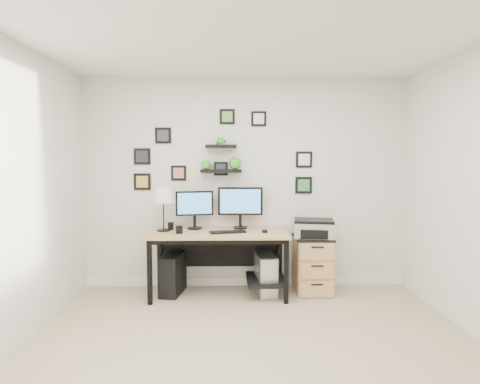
{
  "coord_description": "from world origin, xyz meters",
  "views": [
    {
      "loc": [
        -0.17,
        -2.98,
        1.6
      ],
      "look_at": [
        -0.07,
        1.83,
        1.2
      ],
      "focal_mm": 30.0,
      "sensor_mm": 36.0,
      "label": 1
    }
  ],
  "objects_px": {
    "file_cabinet": "(313,264)",
    "pc_tower_grey": "(266,274)",
    "monitor_right": "(240,204)",
    "desk": "(222,242)",
    "table_lamp": "(163,196)",
    "printer": "(314,228)",
    "monitor_left": "(195,207)",
    "mug": "(179,230)",
    "pc_tower_black": "(173,274)"
  },
  "relations": [
    {
      "from": "file_cabinet",
      "to": "pc_tower_grey",
      "type": "bearing_deg",
      "value": -173.58
    },
    {
      "from": "monitor_right",
      "to": "pc_tower_grey",
      "type": "height_order",
      "value": "monitor_right"
    },
    {
      "from": "monitor_right",
      "to": "desk",
      "type": "bearing_deg",
      "value": -137.83
    },
    {
      "from": "desk",
      "to": "monitor_right",
      "type": "height_order",
      "value": "monitor_right"
    },
    {
      "from": "table_lamp",
      "to": "pc_tower_grey",
      "type": "bearing_deg",
      "value": -2.13
    },
    {
      "from": "pc_tower_grey",
      "to": "file_cabinet",
      "type": "xyz_separation_m",
      "value": [
        0.57,
        0.06,
        0.1
      ]
    },
    {
      "from": "table_lamp",
      "to": "printer",
      "type": "xyz_separation_m",
      "value": [
        1.78,
        0.0,
        -0.39
      ]
    },
    {
      "from": "monitor_left",
      "to": "mug",
      "type": "relative_size",
      "value": 5.19
    },
    {
      "from": "desk",
      "to": "file_cabinet",
      "type": "height_order",
      "value": "desk"
    },
    {
      "from": "desk",
      "to": "printer",
      "type": "distance_m",
      "value": 1.1
    },
    {
      "from": "table_lamp",
      "to": "pc_tower_grey",
      "type": "xyz_separation_m",
      "value": [
        1.2,
        -0.04,
        -0.93
      ]
    },
    {
      "from": "monitor_left",
      "to": "printer",
      "type": "relative_size",
      "value": 0.9
    },
    {
      "from": "pc_tower_black",
      "to": "pc_tower_grey",
      "type": "distance_m",
      "value": 1.11
    },
    {
      "from": "pc_tower_black",
      "to": "mug",
      "type": "bearing_deg",
      "value": -46.92
    },
    {
      "from": "desk",
      "to": "monitor_left",
      "type": "distance_m",
      "value": 0.54
    },
    {
      "from": "pc_tower_black",
      "to": "printer",
      "type": "distance_m",
      "value": 1.76
    },
    {
      "from": "monitor_right",
      "to": "table_lamp",
      "type": "relative_size",
      "value": 1.06
    },
    {
      "from": "printer",
      "to": "pc_tower_black",
      "type": "bearing_deg",
      "value": -179.53
    },
    {
      "from": "table_lamp",
      "to": "printer",
      "type": "relative_size",
      "value": 1.0
    },
    {
      "from": "table_lamp",
      "to": "printer",
      "type": "height_order",
      "value": "table_lamp"
    },
    {
      "from": "monitor_right",
      "to": "printer",
      "type": "relative_size",
      "value": 1.06
    },
    {
      "from": "monitor_left",
      "to": "table_lamp",
      "type": "bearing_deg",
      "value": -160.36
    },
    {
      "from": "monitor_left",
      "to": "printer",
      "type": "bearing_deg",
      "value": -4.94
    },
    {
      "from": "desk",
      "to": "file_cabinet",
      "type": "relative_size",
      "value": 2.39
    },
    {
      "from": "desk",
      "to": "monitor_right",
      "type": "xyz_separation_m",
      "value": [
        0.22,
        0.2,
        0.42
      ]
    },
    {
      "from": "file_cabinet",
      "to": "printer",
      "type": "xyz_separation_m",
      "value": [
        0.0,
        -0.02,
        0.44
      ]
    },
    {
      "from": "monitor_left",
      "to": "monitor_right",
      "type": "relative_size",
      "value": 0.85
    },
    {
      "from": "mug",
      "to": "file_cabinet",
      "type": "xyz_separation_m",
      "value": [
        1.57,
        0.19,
        -0.46
      ]
    },
    {
      "from": "monitor_right",
      "to": "printer",
      "type": "bearing_deg",
      "value": -10.21
    },
    {
      "from": "mug",
      "to": "pc_tower_black",
      "type": "height_order",
      "value": "mug"
    },
    {
      "from": "mug",
      "to": "monitor_left",
      "type": "bearing_deg",
      "value": 62.83
    },
    {
      "from": "desk",
      "to": "table_lamp",
      "type": "distance_m",
      "value": 0.87
    },
    {
      "from": "mug",
      "to": "file_cabinet",
      "type": "bearing_deg",
      "value": 6.72
    },
    {
      "from": "printer",
      "to": "file_cabinet",
      "type": "bearing_deg",
      "value": 102.3
    },
    {
      "from": "pc_tower_grey",
      "to": "monitor_right",
      "type": "bearing_deg",
      "value": 145.47
    },
    {
      "from": "table_lamp",
      "to": "pc_tower_black",
      "type": "xyz_separation_m",
      "value": [
        0.1,
        -0.01,
        -0.92
      ]
    },
    {
      "from": "monitor_left",
      "to": "pc_tower_grey",
      "type": "bearing_deg",
      "value": -11.35
    },
    {
      "from": "table_lamp",
      "to": "monitor_right",
      "type": "bearing_deg",
      "value": 9.97
    },
    {
      "from": "pc_tower_grey",
      "to": "printer",
      "type": "height_order",
      "value": "printer"
    },
    {
      "from": "desk",
      "to": "printer",
      "type": "height_order",
      "value": "printer"
    },
    {
      "from": "monitor_right",
      "to": "mug",
      "type": "bearing_deg",
      "value": -155.2
    },
    {
      "from": "desk",
      "to": "pc_tower_grey",
      "type": "bearing_deg",
      "value": -0.66
    },
    {
      "from": "pc_tower_grey",
      "to": "printer",
      "type": "relative_size",
      "value": 0.97
    },
    {
      "from": "monitor_left",
      "to": "pc_tower_grey",
      "type": "xyz_separation_m",
      "value": [
        0.85,
        -0.17,
        -0.78
      ]
    },
    {
      "from": "monitor_left",
      "to": "pc_tower_black",
      "type": "bearing_deg",
      "value": -151.7
    },
    {
      "from": "pc_tower_grey",
      "to": "file_cabinet",
      "type": "relative_size",
      "value": 0.74
    },
    {
      "from": "desk",
      "to": "pc_tower_black",
      "type": "distance_m",
      "value": 0.71
    },
    {
      "from": "desk",
      "to": "printer",
      "type": "relative_size",
      "value": 3.13
    },
    {
      "from": "desk",
      "to": "table_lamp",
      "type": "xyz_separation_m",
      "value": [
        -0.69,
        0.04,
        0.53
      ]
    },
    {
      "from": "table_lamp",
      "to": "file_cabinet",
      "type": "bearing_deg",
      "value": 0.63
    }
  ]
}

